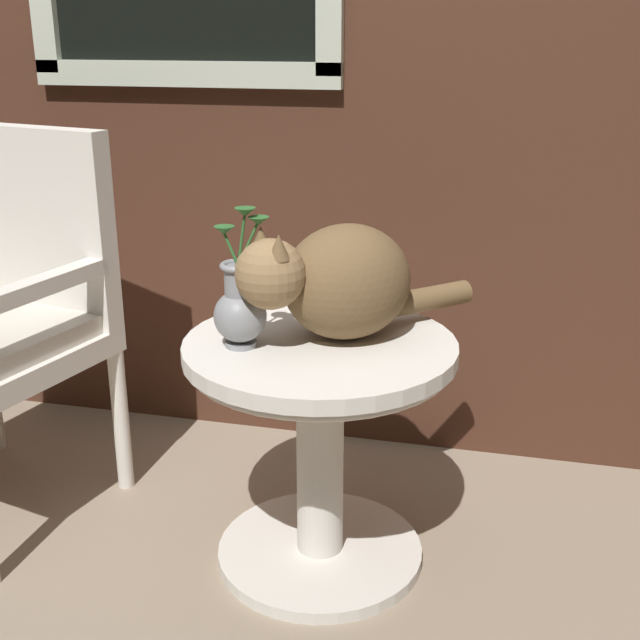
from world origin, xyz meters
TOP-DOWN VIEW (x-y plane):
  - ground_plane at (0.00, 0.00)m, footprint 6.00×6.00m
  - wicker_side_table at (0.19, 0.12)m, footprint 0.61×0.61m
  - cat at (0.22, 0.15)m, footprint 0.47×0.46m
  - pewter_vase_with_ivy at (0.03, 0.05)m, footprint 0.12×0.11m

SIDE VIEW (x-z plane):
  - ground_plane at x=0.00m, z-range 0.00..0.00m
  - wicker_side_table at x=0.19m, z-range 0.10..0.66m
  - pewter_vase_with_ivy at x=0.03m, z-range 0.50..0.81m
  - cat at x=0.22m, z-range 0.56..0.83m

